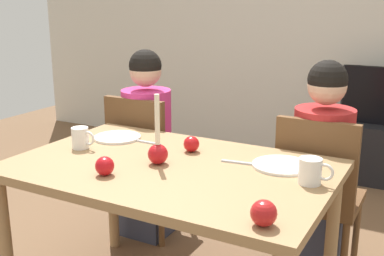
{
  "coord_description": "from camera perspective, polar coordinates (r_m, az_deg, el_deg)",
  "views": [
    {
      "loc": [
        1.03,
        -1.69,
        1.45
      ],
      "look_at": [
        0.0,
        0.2,
        0.87
      ],
      "focal_mm": 44.59,
      "sensor_mm": 36.0,
      "label": 1
    }
  ],
  "objects": [
    {
      "name": "plate_right",
      "position": [
        2.11,
        10.69,
        -4.39
      ],
      "size": [
        0.26,
        0.26,
        0.01
      ],
      "primitive_type": "cylinder",
      "color": "white",
      "rests_on": "dining_table"
    },
    {
      "name": "apple_by_left_plate",
      "position": [
        1.56,
        8.57,
        -10.03
      ],
      "size": [
        0.09,
        0.09,
        0.09
      ],
      "primitive_type": "sphere",
      "color": "red",
      "rests_on": "dining_table"
    },
    {
      "name": "apple_near_candle",
      "position": [
        2.0,
        -10.4,
        -4.49
      ],
      "size": [
        0.08,
        0.08,
        0.08
      ],
      "primitive_type": "sphere",
      "color": "red",
      "rests_on": "dining_table"
    },
    {
      "name": "apple_by_right_mug",
      "position": [
        2.26,
        -0.07,
        -1.93
      ],
      "size": [
        0.08,
        0.08,
        0.08
      ],
      "primitive_type": "sphere",
      "color": "red",
      "rests_on": "dining_table"
    },
    {
      "name": "dining_table",
      "position": [
        2.13,
        -2.59,
        -6.53
      ],
      "size": [
        1.4,
        0.9,
        0.75
      ],
      "color": "#99754C",
      "rests_on": "ground"
    },
    {
      "name": "candle_centerpiece",
      "position": [
        2.09,
        -4.11,
        -2.61
      ],
      "size": [
        0.09,
        0.09,
        0.31
      ],
      "color": "red",
      "rests_on": "dining_table"
    },
    {
      "name": "person_right_child",
      "position": [
        2.55,
        15.1,
        -5.71
      ],
      "size": [
        0.3,
        0.3,
        1.17
      ],
      "color": "#33384C",
      "rests_on": "ground"
    },
    {
      "name": "person_left_child",
      "position": [
        2.95,
        -5.36,
        -2.34
      ],
      "size": [
        0.3,
        0.3,
        1.17
      ],
      "color": "#33384C",
      "rests_on": "ground"
    },
    {
      "name": "mug_left",
      "position": [
        2.37,
        -13.18,
        -1.18
      ],
      "size": [
        0.13,
        0.08,
        0.1
      ],
      "color": "white",
      "rests_on": "dining_table"
    },
    {
      "name": "plate_left",
      "position": [
        2.52,
        -8.92,
        -1.09
      ],
      "size": [
        0.24,
        0.24,
        0.01
      ],
      "primitive_type": "cylinder",
      "color": "white",
      "rests_on": "dining_table"
    },
    {
      "name": "chair_right",
      "position": [
        2.54,
        14.83,
        -7.16
      ],
      "size": [
        0.4,
        0.4,
        0.9
      ],
      "color": "brown",
      "rests_on": "ground"
    },
    {
      "name": "fork_right",
      "position": [
        2.12,
        5.88,
        -4.15
      ],
      "size": [
        0.18,
        0.04,
        0.01
      ],
      "primitive_type": "cube",
      "rotation": [
        0.0,
        0.0,
        0.14
      ],
      "color": "silver",
      "rests_on": "dining_table"
    },
    {
      "name": "mug_right",
      "position": [
        1.93,
        14.05,
        -5.03
      ],
      "size": [
        0.14,
        0.09,
        0.1
      ],
      "color": "white",
      "rests_on": "dining_table"
    },
    {
      "name": "chair_left",
      "position": [
        2.94,
        -5.69,
        -3.58
      ],
      "size": [
        0.4,
        0.4,
        0.9
      ],
      "color": "brown",
      "rests_on": "ground"
    },
    {
      "name": "fork_left",
      "position": [
        2.42,
        -5.57,
        -1.68
      ],
      "size": [
        0.18,
        0.02,
        0.01
      ],
      "primitive_type": "cube",
      "rotation": [
        0.0,
        0.0,
        -0.03
      ],
      "color": "silver",
      "rests_on": "dining_table"
    },
    {
      "name": "back_wall",
      "position": [
        4.42,
        15.42,
        12.62
      ],
      "size": [
        6.4,
        0.1,
        2.6
      ],
      "primitive_type": "cube",
      "color": "beige",
      "rests_on": "ground"
    }
  ]
}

